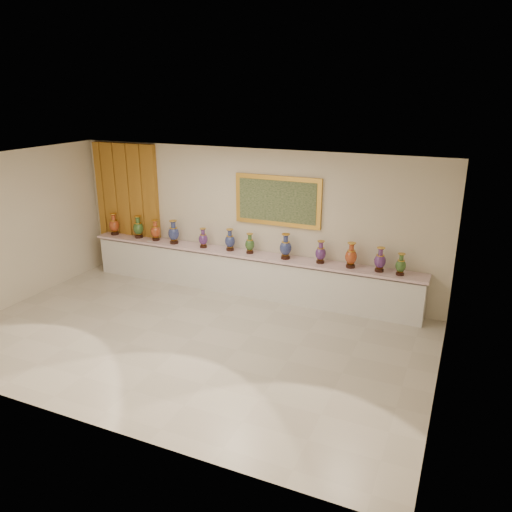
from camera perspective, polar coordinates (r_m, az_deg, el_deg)
The scene contains 16 objects.
ground at distance 8.79m, azimuth -7.47°, elevation -9.44°, with size 8.00×8.00×0.00m, color beige.
room at distance 11.45m, azimuth -12.07°, elevation 5.42°, with size 8.00×8.00×8.00m.
counter at distance 10.44m, azimuth -1.18°, elevation -2.01°, with size 7.28×0.48×0.90m.
vase_0 at distance 11.96m, azimuth -15.91°, elevation 3.41°, with size 0.30×0.30×0.50m.
vase_1 at distance 11.57m, azimuth -13.31°, elevation 3.13°, with size 0.29×0.29×0.50m.
vase_2 at distance 11.29m, azimuth -11.42°, elevation 2.79°, with size 0.27×0.27×0.46m.
vase_3 at distance 10.97m, azimuth -9.40°, elevation 2.59°, with size 0.29×0.29×0.52m.
vase_4 at distance 10.62m, azimuth -6.06°, elevation 1.95°, with size 0.22×0.22×0.42m.
vase_5 at distance 10.38m, azimuth -2.99°, elevation 1.74°, with size 0.26×0.26×0.46m.
vase_6 at distance 10.19m, azimuth -0.71°, elevation 1.34°, with size 0.25×0.25×0.42m.
vase_7 at distance 9.86m, azimuth 3.40°, elevation 0.96°, with size 0.31×0.31×0.51m.
vase_8 at distance 9.68m, azimuth 7.39°, elevation 0.33°, with size 0.24×0.24×0.45m.
vase_9 at distance 9.53m, azimuth 10.81°, elevation -0.04°, with size 0.27×0.27×0.49m.
vase_10 at distance 9.44m, azimuth 13.98°, elevation -0.53°, with size 0.24×0.24×0.46m.
vase_11 at distance 9.36m, azimuth 16.21°, elevation -1.04°, with size 0.22×0.22×0.41m.
label_card at distance 11.29m, azimuth -12.11°, elevation 1.66°, with size 0.10×0.06×0.00m, color white.
Camera 1 is at (4.13, -6.59, 4.11)m, focal length 35.00 mm.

